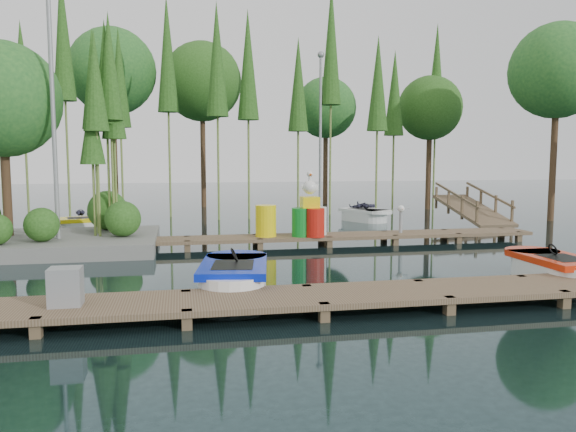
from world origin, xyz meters
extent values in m
plane|color=#1C3234|center=(0.00, 0.00, 0.00)|extent=(90.00, 90.00, 0.00)
cube|color=brown|center=(0.00, -4.50, 0.25)|extent=(18.00, 1.50, 0.10)
cube|color=brown|center=(-4.30, -5.13, 0.05)|extent=(0.16, 0.16, 0.50)
cube|color=brown|center=(-4.30, -3.87, 0.05)|extent=(0.16, 0.16, 0.50)
cube|color=brown|center=(-2.15, -5.13, 0.05)|extent=(0.16, 0.16, 0.50)
cube|color=brown|center=(-2.15, -3.87, 0.05)|extent=(0.16, 0.16, 0.50)
cube|color=brown|center=(0.00, -5.13, 0.05)|extent=(0.16, 0.16, 0.50)
cube|color=brown|center=(0.00, -3.87, 0.05)|extent=(0.16, 0.16, 0.50)
cube|color=brown|center=(2.15, -5.13, 0.05)|extent=(0.16, 0.16, 0.50)
cube|color=brown|center=(2.15, -3.87, 0.05)|extent=(0.16, 0.16, 0.50)
cube|color=brown|center=(4.30, -5.13, 0.05)|extent=(0.16, 0.16, 0.50)
cube|color=brown|center=(4.30, -3.87, 0.05)|extent=(0.16, 0.16, 0.50)
cube|color=brown|center=(1.00, 2.50, 0.25)|extent=(15.00, 1.20, 0.10)
cube|color=brown|center=(-6.10, 2.02, 0.05)|extent=(0.16, 0.16, 0.50)
cube|color=brown|center=(-6.10, 2.98, 0.05)|extent=(0.16, 0.16, 0.50)
cube|color=brown|center=(-4.07, 2.02, 0.05)|extent=(0.16, 0.16, 0.50)
cube|color=brown|center=(-4.07, 2.98, 0.05)|extent=(0.16, 0.16, 0.50)
cube|color=brown|center=(-2.04, 2.02, 0.05)|extent=(0.16, 0.16, 0.50)
cube|color=brown|center=(-2.04, 2.98, 0.05)|extent=(0.16, 0.16, 0.50)
cube|color=brown|center=(-0.01, 2.02, 0.05)|extent=(0.16, 0.16, 0.50)
cube|color=brown|center=(-0.01, 2.98, 0.05)|extent=(0.16, 0.16, 0.50)
cube|color=brown|center=(2.01, 2.02, 0.05)|extent=(0.16, 0.16, 0.50)
cube|color=brown|center=(2.01, 2.98, 0.05)|extent=(0.16, 0.16, 0.50)
cube|color=brown|center=(4.04, 2.02, 0.05)|extent=(0.16, 0.16, 0.50)
cube|color=brown|center=(4.04, 2.98, 0.05)|extent=(0.16, 0.16, 0.50)
cube|color=brown|center=(6.07, 2.02, 0.05)|extent=(0.16, 0.16, 0.50)
cube|color=brown|center=(6.07, 2.98, 0.05)|extent=(0.16, 0.16, 0.50)
cube|color=brown|center=(8.10, 2.02, 0.05)|extent=(0.16, 0.16, 0.50)
cube|color=brown|center=(8.10, 2.98, 0.05)|extent=(0.16, 0.16, 0.50)
cube|color=slate|center=(-6.00, 3.00, 0.18)|extent=(6.20, 4.20, 0.42)
sphere|color=#2D5E1D|center=(-5.80, 2.00, 0.84)|extent=(0.90, 0.90, 0.90)
sphere|color=#2D5E1D|center=(-4.40, 4.20, 0.99)|extent=(1.20, 1.20, 1.20)
sphere|color=#2D5E1D|center=(-3.80, 2.60, 0.89)|extent=(1.00, 1.00, 1.00)
cylinder|color=#452F1D|center=(-7.00, 3.40, 2.00)|extent=(0.24, 0.24, 3.60)
sphere|color=#2F6D29|center=(-7.00, 3.40, 4.20)|extent=(3.20, 3.20, 3.20)
cylinder|color=olive|center=(-4.25, 3.56, 2.97)|extent=(0.07, 0.07, 5.93)
cone|color=#2D5E1D|center=(-4.25, 3.56, 5.04)|extent=(0.70, 0.70, 2.97)
cylinder|color=olive|center=(-4.57, 3.40, 2.83)|extent=(0.07, 0.07, 5.66)
cone|color=#2D5E1D|center=(-4.57, 3.40, 4.81)|extent=(0.70, 0.70, 2.83)
cylinder|color=olive|center=(-4.07, 3.59, 2.61)|extent=(0.07, 0.07, 5.22)
cone|color=#2D5E1D|center=(-4.07, 3.59, 4.44)|extent=(0.70, 0.70, 2.61)
cylinder|color=olive|center=(-4.44, 2.78, 2.76)|extent=(0.07, 0.07, 5.53)
cone|color=#2D5E1D|center=(-4.44, 2.78, 4.70)|extent=(0.70, 0.70, 2.76)
cylinder|color=olive|center=(-4.59, 2.90, 2.01)|extent=(0.07, 0.07, 4.01)
cone|color=#2D5E1D|center=(-4.59, 2.90, 3.41)|extent=(0.70, 0.70, 2.01)
cylinder|color=olive|center=(-4.13, 3.45, 3.05)|extent=(0.07, 0.07, 6.11)
cone|color=#2D5E1D|center=(-4.13, 3.45, 5.19)|extent=(0.70, 0.70, 3.05)
cylinder|color=#452F1D|center=(12.74, 6.90, 3.03)|extent=(0.26, 0.26, 6.06)
sphere|color=#2F6D29|center=(12.74, 6.90, 6.06)|extent=(3.81, 3.81, 3.81)
cylinder|color=#452F1D|center=(9.99, 12.65, 2.51)|extent=(0.26, 0.26, 5.02)
sphere|color=#2D5E1D|center=(9.99, 12.65, 5.02)|extent=(3.16, 3.16, 3.16)
cylinder|color=#452F1D|center=(5.74, 16.70, 2.65)|extent=(0.26, 0.26, 5.31)
sphere|color=#2F6D29|center=(5.74, 16.70, 5.31)|extent=(3.34, 3.34, 3.34)
cylinder|color=#452F1D|center=(-1.00, 16.03, 3.23)|extent=(0.26, 0.26, 6.46)
sphere|color=#2D5E1D|center=(-1.00, 16.03, 6.46)|extent=(4.06, 4.06, 4.06)
cylinder|color=#452F1D|center=(-5.41, 16.00, 3.43)|extent=(0.26, 0.26, 6.85)
sphere|color=#2F6D29|center=(-5.41, 16.00, 6.85)|extent=(4.31, 4.31, 4.31)
cylinder|color=olive|center=(-8.16, 10.23, 3.74)|extent=(0.09, 0.09, 7.48)
cone|color=#2D5E1D|center=(-8.16, 10.23, 5.83)|extent=(0.90, 0.90, 4.11)
cylinder|color=olive|center=(-6.71, 10.82, 4.83)|extent=(0.09, 0.09, 9.66)
cone|color=#2D5E1D|center=(-6.71, 10.82, 7.54)|extent=(0.90, 0.90, 5.31)
cylinder|color=olive|center=(-4.68, 11.83, 3.85)|extent=(0.09, 0.09, 7.69)
cone|color=#2D5E1D|center=(-4.68, 11.83, 6.00)|extent=(0.90, 0.90, 4.23)
cylinder|color=olive|center=(-2.63, 11.48, 4.49)|extent=(0.09, 0.09, 8.99)
cone|color=#2D5E1D|center=(-2.63, 11.48, 7.01)|extent=(0.90, 0.90, 4.94)
cylinder|color=olive|center=(-0.63, 9.87, 4.22)|extent=(0.09, 0.09, 8.44)
cone|color=#2D5E1D|center=(-0.63, 9.87, 6.58)|extent=(0.90, 0.90, 4.64)
cylinder|color=olive|center=(0.65, 10.00, 4.11)|extent=(0.09, 0.09, 8.22)
cone|color=#2D5E1D|center=(0.65, 10.00, 6.41)|extent=(0.90, 0.90, 4.52)
cylinder|color=olive|center=(2.96, 10.87, 3.70)|extent=(0.09, 0.09, 7.41)
cone|color=#2D5E1D|center=(2.96, 10.87, 5.78)|extent=(0.90, 0.90, 4.07)
cylinder|color=olive|center=(4.49, 11.10, 4.89)|extent=(0.09, 0.09, 9.77)
cone|color=#2D5E1D|center=(4.49, 11.10, 7.62)|extent=(0.90, 0.90, 5.38)
cylinder|color=olive|center=(6.24, 9.83, 3.70)|extent=(0.09, 0.09, 7.40)
cone|color=#2D5E1D|center=(6.24, 9.83, 5.77)|extent=(0.90, 0.90, 4.07)
cylinder|color=olive|center=(7.63, 11.42, 3.57)|extent=(0.09, 0.09, 7.14)
cone|color=#2D5E1D|center=(7.63, 11.42, 5.57)|extent=(0.90, 0.90, 3.93)
cylinder|color=olive|center=(10.17, 12.43, 4.31)|extent=(0.09, 0.09, 8.61)
cone|color=#2D5E1D|center=(10.17, 12.43, 6.72)|extent=(0.90, 0.90, 4.74)
cylinder|color=gray|center=(-5.50, 2.50, 3.50)|extent=(0.12, 0.12, 7.00)
cylinder|color=gray|center=(4.00, 11.00, 3.50)|extent=(0.12, 0.12, 7.00)
sphere|color=gray|center=(4.00, 11.00, 7.10)|extent=(0.30, 0.30, 0.30)
cube|color=brown|center=(9.00, 6.50, 0.55)|extent=(1.50, 3.94, 0.95)
cube|color=brown|center=(8.30, 4.90, 0.59)|extent=(0.08, 0.08, 0.90)
cube|color=brown|center=(8.30, 6.00, 0.70)|extent=(0.08, 0.08, 0.90)
cube|color=brown|center=(8.30, 7.10, 0.81)|extent=(0.08, 0.08, 0.90)
cube|color=brown|center=(8.30, 8.20, 0.92)|extent=(0.08, 0.08, 0.90)
cube|color=brown|center=(8.30, 6.50, 1.15)|extent=(0.06, 3.54, 0.83)
cube|color=brown|center=(9.70, 4.90, 0.59)|extent=(0.08, 0.08, 0.90)
cube|color=brown|center=(9.70, 6.00, 0.70)|extent=(0.08, 0.08, 0.90)
cube|color=brown|center=(9.70, 7.10, 0.81)|extent=(0.08, 0.08, 0.90)
cube|color=brown|center=(9.70, 8.20, 0.92)|extent=(0.08, 0.08, 0.90)
cube|color=brown|center=(9.70, 6.50, 1.15)|extent=(0.06, 3.54, 0.83)
cube|color=white|center=(-1.22, -2.93, 0.20)|extent=(1.41, 1.42, 0.56)
cylinder|color=white|center=(-1.13, -2.32, 0.20)|extent=(1.41, 1.41, 0.56)
cylinder|color=white|center=(-1.32, -3.54, 0.20)|extent=(1.41, 1.41, 0.56)
cube|color=#071EB5|center=(-1.22, -2.93, 0.51)|extent=(1.57, 2.31, 0.14)
cylinder|color=#071EB5|center=(-1.08, -2.04, 0.51)|extent=(1.43, 1.43, 0.14)
cube|color=black|center=(-1.26, -3.13, 0.56)|extent=(0.91, 1.12, 0.06)
torus|color=black|center=(-1.20, -2.78, 0.72)|extent=(0.20, 0.30, 0.27)
cube|color=white|center=(5.52, -3.26, 0.19)|extent=(1.15, 1.16, 0.52)
cylinder|color=white|center=(5.51, -2.68, 0.19)|extent=(1.15, 1.15, 0.52)
cylinder|color=white|center=(5.53, -3.83, 0.19)|extent=(1.15, 1.15, 0.52)
cube|color=red|center=(5.52, -3.26, 0.47)|extent=(1.19, 2.00, 0.13)
cylinder|color=red|center=(5.51, -2.42, 0.47)|extent=(1.18, 1.18, 0.13)
cube|color=black|center=(5.52, -3.45, 0.52)|extent=(0.72, 0.95, 0.06)
torus|color=black|center=(5.52, -3.12, 0.66)|extent=(0.15, 0.26, 0.25)
cube|color=white|center=(-5.43, 6.80, 0.18)|extent=(1.32, 1.31, 0.50)
cylinder|color=white|center=(-4.89, 6.93, 0.18)|extent=(1.31, 1.31, 0.50)
cylinder|color=white|center=(-5.96, 6.67, 0.18)|extent=(1.31, 1.31, 0.50)
cube|color=yellow|center=(-5.43, 6.80, 0.45)|extent=(2.10, 1.52, 0.13)
cylinder|color=yellow|center=(-4.65, 6.99, 0.45)|extent=(1.34, 1.34, 0.13)
cube|color=black|center=(-5.60, 6.76, 0.49)|extent=(1.03, 0.87, 0.05)
torus|color=black|center=(-5.29, 6.83, 0.63)|extent=(0.27, 0.19, 0.24)
imported|color=#1E1E2D|center=(-5.65, 6.75, 0.71)|extent=(0.45, 0.38, 0.88)
cube|color=white|center=(5.14, 8.18, 0.18)|extent=(1.45, 1.45, 0.49)
cylinder|color=white|center=(5.40, 7.72, 0.18)|extent=(1.45, 1.45, 0.49)
cylinder|color=white|center=(4.88, 8.65, 0.18)|extent=(1.45, 1.45, 0.49)
cube|color=white|center=(5.14, 8.18, 0.44)|extent=(1.85, 2.14, 0.12)
cylinder|color=white|center=(5.52, 7.50, 0.44)|extent=(1.47, 1.47, 0.12)
cube|color=black|center=(5.05, 8.34, 0.48)|extent=(1.00, 1.09, 0.05)
torus|color=black|center=(5.20, 8.07, 0.62)|extent=(0.23, 0.28, 0.23)
imported|color=#1E1E2D|center=(5.03, 8.37, 0.66)|extent=(0.40, 0.44, 0.80)
imported|color=#1E1E2D|center=(5.45, 8.25, 0.61)|extent=(0.31, 0.34, 0.60)
cube|color=gray|center=(-3.99, -4.50, 0.60)|extent=(0.49, 0.41, 0.60)
cylinder|color=yellow|center=(0.23, 2.50, 0.76)|extent=(0.61, 0.61, 0.92)
cylinder|color=#0E7F21|center=(1.24, 2.31, 0.71)|extent=(0.55, 0.55, 0.83)
cylinder|color=silver|center=(1.79, 2.58, 0.71)|extent=(0.55, 0.55, 0.83)
cylinder|color=red|center=(1.61, 2.12, 0.71)|extent=(0.55, 0.55, 0.83)
cube|color=yellow|center=(1.52, 2.40, 1.29)|extent=(0.51, 0.51, 0.32)
sphere|color=white|center=(1.52, 2.40, 1.73)|extent=(0.41, 0.41, 0.41)
cylinder|color=white|center=(1.52, 2.40, 1.96)|extent=(0.09, 0.09, 0.28)
sphere|color=white|center=(1.52, 2.40, 2.12)|extent=(0.18, 0.18, 0.18)
cone|color=#FF5B0D|center=(1.52, 2.22, 2.10)|extent=(0.09, 0.28, 0.09)
cube|color=white|center=(1.52, 2.40, 1.73)|extent=(0.51, 0.06, 0.17)
cylinder|color=gray|center=(4.40, 2.50, 0.62)|extent=(0.11, 0.11, 0.63)
sphere|color=white|center=(4.40, 2.50, 1.04)|extent=(0.21, 0.21, 0.21)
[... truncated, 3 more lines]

